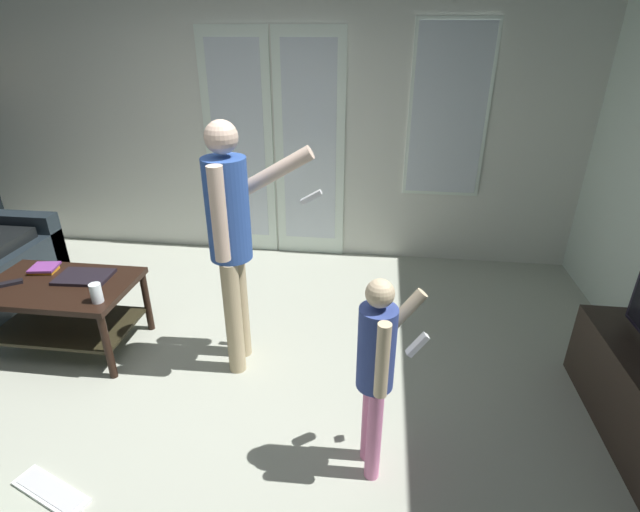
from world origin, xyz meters
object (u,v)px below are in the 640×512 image
person_child (377,364)px  loose_keyboard (51,491)px  laptop_closed (84,277)px  book_stack (44,269)px  person_adult (232,230)px  coffee_table (63,301)px  tv_remote_black (9,283)px  cup_near_edge (96,293)px

person_child → loose_keyboard: bearing=-166.8°
laptop_closed → book_stack: 0.35m
person_child → laptop_closed: 2.23m
laptop_closed → person_adult: bearing=-8.5°
coffee_table → person_adult: bearing=-0.4°
laptop_closed → tv_remote_black: bearing=-164.6°
laptop_closed → book_stack: size_ratio=1.81×
laptop_closed → cup_near_edge: 0.39m
book_stack → coffee_table: bearing=-37.4°
person_adult → loose_keyboard: person_adult is taller
laptop_closed → book_stack: bearing=166.3°
tv_remote_black → book_stack: book_stack is taller
person_child → cup_near_edge: person_child is taller
coffee_table → tv_remote_black: tv_remote_black is taller
tv_remote_black → book_stack: size_ratio=0.85×
cup_near_edge → tv_remote_black: 0.73m
person_adult → tv_remote_black: bearing=-178.3°
person_child → coffee_table: bearing=160.4°
laptop_closed → cup_near_edge: size_ratio=2.81×
coffee_table → book_stack: (-0.21, 0.16, 0.16)m
loose_keyboard → cup_near_edge: cup_near_edge is taller
loose_keyboard → cup_near_edge: 1.14m
person_adult → person_child: (0.91, -0.77, -0.32)m
coffee_table → laptop_closed: (0.14, 0.10, 0.15)m
coffee_table → person_child: person_child is taller
coffee_table → person_adult: (1.27, -0.01, 0.61)m
coffee_table → laptop_closed: bearing=35.4°
cup_near_edge → loose_keyboard: bearing=-78.5°
cup_near_edge → book_stack: bearing=150.6°
person_child → loose_keyboard: (-1.58, -0.37, -0.66)m
coffee_table → tv_remote_black: 0.36m
loose_keyboard → book_stack: 1.63m
cup_near_edge → book_stack: (-0.61, 0.34, -0.04)m
laptop_closed → tv_remote_black: 0.48m
cup_near_edge → tv_remote_black: bearing=170.0°
coffee_table → person_child: 2.33m
cup_near_edge → book_stack: 0.70m
person_child → loose_keyboard: person_child is taller
person_adult → cup_near_edge: 0.97m
coffee_table → loose_keyboard: (0.60, -1.15, -0.37)m
coffee_table → cup_near_edge: bearing=-24.6°
person_adult → book_stack: size_ratio=8.25×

